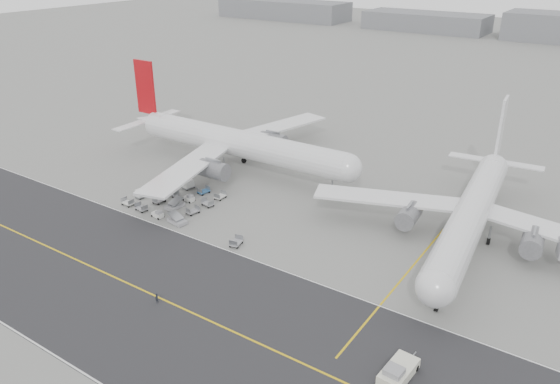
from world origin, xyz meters
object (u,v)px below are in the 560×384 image
Objects in this scene: airliner_b at (472,211)px; pushback_tug at (398,372)px; airliner_a at (235,142)px; ground_crew_a at (157,298)px.

airliner_b is 7.21× the size of pushback_tug.
airliner_a reaches higher than pushback_tug.
airliner_a is 69.82m from pushback_tug.
ground_crew_a is at bearing -132.04° from airliner_b.
airliner_a is at bearing 170.06° from airliner_b.
airliner_b is 37.55m from pushback_tug.
ground_crew_a is at bearing -167.41° from pushback_tug.
airliner_b is 52.75m from ground_crew_a.
ground_crew_a is at bearing -154.87° from airliner_a.
airliner_b is (53.37, -4.00, -0.58)m from airliner_a.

